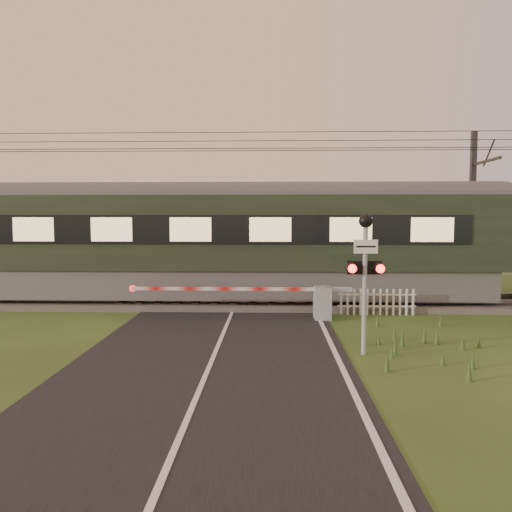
{
  "coord_description": "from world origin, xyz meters",
  "views": [
    {
      "loc": [
        1.29,
        -11.24,
        3.11
      ],
      "look_at": [
        0.83,
        3.2,
        1.99
      ],
      "focal_mm": 35.0,
      "sensor_mm": 36.0,
      "label": 1
    }
  ],
  "objects_px": {
    "catenary_mast": "(473,211)",
    "picket_fence": "(377,302)",
    "train": "(512,241)",
    "boom_gate": "(310,301)",
    "crossing_signal": "(365,258)"
  },
  "relations": [
    {
      "from": "boom_gate",
      "to": "train",
      "type": "bearing_deg",
      "value": 19.45
    },
    {
      "from": "boom_gate",
      "to": "crossing_signal",
      "type": "bearing_deg",
      "value": -77.05
    },
    {
      "from": "boom_gate",
      "to": "picket_fence",
      "type": "height_order",
      "value": "boom_gate"
    },
    {
      "from": "crossing_signal",
      "to": "train",
      "type": "bearing_deg",
      "value": 45.89
    },
    {
      "from": "train",
      "to": "boom_gate",
      "type": "relative_size",
      "value": 6.31
    },
    {
      "from": "train",
      "to": "catenary_mast",
      "type": "bearing_deg",
      "value": 103.1
    },
    {
      "from": "train",
      "to": "boom_gate",
      "type": "distance_m",
      "value": 7.87
    },
    {
      "from": "catenary_mast",
      "to": "boom_gate",
      "type": "bearing_deg",
      "value": -144.59
    },
    {
      "from": "crossing_signal",
      "to": "boom_gate",
      "type": "bearing_deg",
      "value": 102.95
    },
    {
      "from": "train",
      "to": "crossing_signal",
      "type": "relative_size",
      "value": 13.58
    },
    {
      "from": "crossing_signal",
      "to": "picket_fence",
      "type": "xyz_separation_m",
      "value": [
        1.26,
        4.63,
        -1.77
      ]
    },
    {
      "from": "catenary_mast",
      "to": "train",
      "type": "bearing_deg",
      "value": -76.9
    },
    {
      "from": "picket_fence",
      "to": "catenary_mast",
      "type": "relative_size",
      "value": 0.38
    },
    {
      "from": "boom_gate",
      "to": "crossing_signal",
      "type": "distance_m",
      "value": 4.39
    },
    {
      "from": "catenary_mast",
      "to": "picket_fence",
      "type": "bearing_deg",
      "value": -137.83
    }
  ]
}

